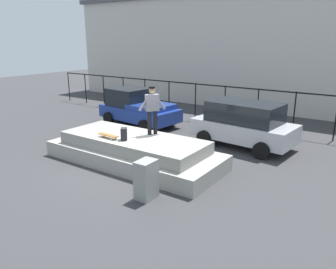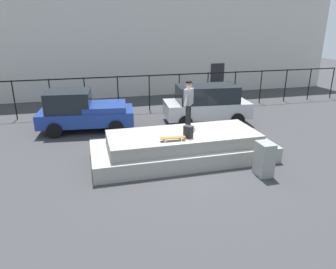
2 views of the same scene
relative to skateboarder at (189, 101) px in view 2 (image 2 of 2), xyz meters
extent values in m
plane|color=#38383A|center=(-0.16, -0.95, -1.95)|extent=(60.00, 60.00, 0.00)
cube|color=#9E9B93|center=(-0.38, -0.61, -1.68)|extent=(6.38, 2.55, 0.54)
cube|color=gray|center=(-0.38, -0.61, -1.19)|extent=(5.24, 2.09, 0.42)
cylinder|color=black|center=(-0.06, -0.09, -0.56)|extent=(0.14, 0.14, 0.85)
cylinder|color=black|center=(0.06, 0.09, -0.56)|extent=(0.14, 0.14, 0.85)
cube|color=#595960|center=(0.00, 0.00, 0.15)|extent=(0.46, 0.51, 0.57)
cylinder|color=#595960|center=(-0.16, -0.23, 0.14)|extent=(0.33, 0.42, 0.55)
cylinder|color=#595960|center=(0.16, 0.23, 0.14)|extent=(0.33, 0.42, 0.55)
sphere|color=tan|center=(0.00, 0.00, 0.58)|extent=(0.22, 0.22, 0.22)
cylinder|color=black|center=(0.00, 0.00, 0.68)|extent=(0.29, 0.29, 0.05)
cube|color=brown|center=(-0.94, -1.26, -0.88)|extent=(0.85, 0.24, 0.02)
cylinder|color=silver|center=(-0.68, -1.37, -0.96)|extent=(0.06, 0.03, 0.06)
cylinder|color=silver|center=(-0.67, -1.17, -0.96)|extent=(0.06, 0.03, 0.06)
cylinder|color=silver|center=(-1.22, -1.35, -0.96)|extent=(0.06, 0.03, 0.06)
cylinder|color=silver|center=(-1.21, -1.15, -0.96)|extent=(0.06, 0.03, 0.06)
cube|color=black|center=(-0.36, -1.10, -0.78)|extent=(0.33, 0.34, 0.41)
cube|color=navy|center=(-3.60, 3.63, -1.32)|extent=(4.31, 2.30, 0.61)
cube|color=black|center=(-4.31, 3.71, -0.57)|extent=(2.04, 1.91, 0.87)
cube|color=navy|center=(-2.77, 3.54, -0.89)|extent=(2.04, 1.96, 0.24)
cylinder|color=black|center=(-4.76, 4.71, -1.63)|extent=(0.66, 0.29, 0.64)
cylinder|color=black|center=(-4.97, 2.82, -1.63)|extent=(0.66, 0.29, 0.64)
cylinder|color=black|center=(-2.22, 4.43, -1.63)|extent=(0.66, 0.29, 0.64)
cylinder|color=black|center=(-2.43, 2.54, -1.63)|extent=(0.66, 0.29, 0.64)
cube|color=#B7B7BC|center=(2.06, 3.35, -1.27)|extent=(4.18, 2.22, 0.71)
cube|color=black|center=(2.06, 3.35, -0.52)|extent=(2.96, 1.89, 0.78)
cylinder|color=black|center=(0.91, 4.41, -1.63)|extent=(0.66, 0.28, 0.64)
cylinder|color=black|center=(0.73, 2.52, -1.63)|extent=(0.66, 0.28, 0.64)
cylinder|color=black|center=(3.39, 4.18, -1.63)|extent=(0.66, 0.28, 0.64)
cylinder|color=black|center=(3.22, 2.29, -1.63)|extent=(0.66, 0.28, 0.64)
cube|color=gray|center=(1.70, -2.52, -1.40)|extent=(0.45, 0.61, 1.09)
cylinder|color=black|center=(-7.02, 6.25, -0.96)|extent=(0.06, 0.06, 1.97)
cylinder|color=black|center=(-5.31, 6.25, -0.96)|extent=(0.06, 0.06, 1.97)
cylinder|color=black|center=(-3.59, 6.25, -0.96)|extent=(0.06, 0.06, 1.97)
cylinder|color=black|center=(-1.88, 6.25, -0.96)|extent=(0.06, 0.06, 1.97)
cylinder|color=black|center=(-0.16, 6.25, -0.96)|extent=(0.06, 0.06, 1.97)
cylinder|color=black|center=(1.55, 6.25, -0.96)|extent=(0.06, 0.06, 1.97)
cylinder|color=black|center=(3.26, 6.25, -0.96)|extent=(0.06, 0.06, 1.97)
cylinder|color=black|center=(4.98, 6.25, -0.96)|extent=(0.06, 0.06, 1.97)
cylinder|color=black|center=(6.69, 6.25, -0.96)|extent=(0.06, 0.06, 1.97)
cylinder|color=black|center=(8.41, 6.25, -0.96)|extent=(0.06, 0.06, 1.97)
cylinder|color=black|center=(10.12, 6.25, -0.96)|extent=(0.06, 0.06, 1.97)
cylinder|color=black|center=(11.84, 6.25, -0.96)|extent=(0.06, 0.06, 1.97)
cube|color=black|center=(-0.16, 6.25, -0.01)|extent=(24.00, 0.04, 0.06)
cube|color=beige|center=(-0.16, 13.50, 1.45)|extent=(28.23, 6.95, 6.80)
cube|color=#262628|center=(5.48, 10.01, -0.95)|extent=(1.00, 0.06, 2.00)
camera|label=1|loc=(6.94, -9.04, 2.29)|focal=35.59mm
camera|label=2|loc=(-3.55, -10.46, 2.59)|focal=33.49mm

